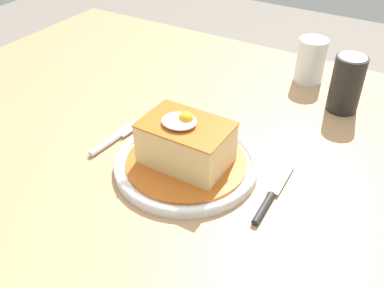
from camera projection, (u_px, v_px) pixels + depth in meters
dining_table at (203, 187)px, 0.86m from camera, size 1.47×1.04×0.72m
main_plate at (186, 164)px, 0.77m from camera, size 0.26×0.26×0.02m
sandwich_meal at (186, 146)px, 0.75m from camera, size 0.22×0.22×0.11m
fork at (113, 140)px, 0.84m from camera, size 0.03×0.14×0.01m
knife at (269, 199)px, 0.70m from camera, size 0.02×0.17×0.01m
soda_can at (347, 84)px, 0.90m from camera, size 0.07×0.07×0.12m
drinking_glass at (310, 63)px, 1.02m from camera, size 0.07×0.07×0.10m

